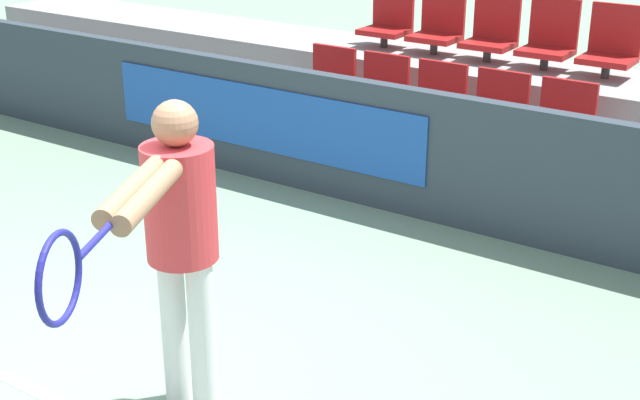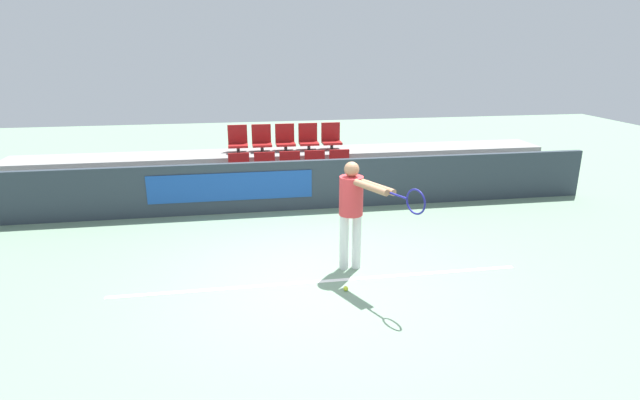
% 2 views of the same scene
% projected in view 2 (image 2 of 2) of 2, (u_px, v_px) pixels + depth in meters
% --- Properties ---
extents(ground_plane, '(30.00, 30.00, 0.00)m').
position_uv_depth(ground_plane, '(321.00, 280.00, 6.99)').
color(ground_plane, gray).
extents(court_baseline, '(5.76, 0.08, 0.01)m').
position_uv_depth(court_baseline, '(322.00, 281.00, 6.95)').
color(court_baseline, white).
rests_on(court_baseline, ground).
extents(barrier_wall, '(12.35, 0.14, 0.99)m').
position_uv_depth(barrier_wall, '(293.00, 185.00, 9.83)').
color(barrier_wall, '#2D3842').
rests_on(barrier_wall, ground).
extents(bleacher_tier_front, '(11.95, 1.02, 0.42)m').
position_uv_depth(bleacher_tier_front, '(291.00, 191.00, 10.47)').
color(bleacher_tier_front, gray).
rests_on(bleacher_tier_front, ground).
extents(bleacher_tier_middle, '(11.95, 1.02, 0.85)m').
position_uv_depth(bleacher_tier_middle, '(286.00, 169.00, 11.37)').
color(bleacher_tier_middle, gray).
rests_on(bleacher_tier_middle, ground).
extents(stadium_chair_0, '(0.43, 0.36, 0.59)m').
position_uv_depth(stadium_chair_0, '(239.00, 170.00, 10.29)').
color(stadium_chair_0, '#333333').
rests_on(stadium_chair_0, bleacher_tier_front).
extents(stadium_chair_1, '(0.43, 0.36, 0.59)m').
position_uv_depth(stadium_chair_1, '(265.00, 169.00, 10.37)').
color(stadium_chair_1, '#333333').
rests_on(stadium_chair_1, bleacher_tier_front).
extents(stadium_chair_2, '(0.43, 0.36, 0.59)m').
position_uv_depth(stadium_chair_2, '(290.00, 168.00, 10.45)').
color(stadium_chair_2, '#333333').
rests_on(stadium_chair_2, bleacher_tier_front).
extents(stadium_chair_3, '(0.43, 0.36, 0.59)m').
position_uv_depth(stadium_chair_3, '(315.00, 167.00, 10.54)').
color(stadium_chair_3, '#333333').
rests_on(stadium_chair_3, bleacher_tier_front).
extents(stadium_chair_4, '(0.43, 0.36, 0.59)m').
position_uv_depth(stadium_chair_4, '(340.00, 166.00, 10.62)').
color(stadium_chair_4, '#333333').
rests_on(stadium_chair_4, bleacher_tier_front).
extents(stadium_chair_5, '(0.43, 0.36, 0.59)m').
position_uv_depth(stadium_chair_5, '(238.00, 140.00, 11.12)').
color(stadium_chair_5, '#333333').
rests_on(stadium_chair_5, bleacher_tier_middle).
extents(stadium_chair_6, '(0.43, 0.36, 0.59)m').
position_uv_depth(stadium_chair_6, '(262.00, 140.00, 11.20)').
color(stadium_chair_6, '#333333').
rests_on(stadium_chair_6, bleacher_tier_middle).
extents(stadium_chair_7, '(0.43, 0.36, 0.59)m').
position_uv_depth(stadium_chair_7, '(285.00, 139.00, 11.29)').
color(stadium_chair_7, '#333333').
rests_on(stadium_chair_7, bleacher_tier_middle).
extents(stadium_chair_8, '(0.43, 0.36, 0.59)m').
position_uv_depth(stadium_chair_8, '(308.00, 138.00, 11.37)').
color(stadium_chair_8, '#333333').
rests_on(stadium_chair_8, bleacher_tier_middle).
extents(stadium_chair_9, '(0.43, 0.36, 0.59)m').
position_uv_depth(stadium_chair_9, '(331.00, 138.00, 11.45)').
color(stadium_chair_9, '#333333').
rests_on(stadium_chair_9, bleacher_tier_middle).
extents(tennis_player, '(0.78, 1.45, 1.61)m').
position_uv_depth(tennis_player, '(354.00, 205.00, 7.02)').
color(tennis_player, silver).
rests_on(tennis_player, ground).
extents(tennis_ball, '(0.07, 0.07, 0.07)m').
position_uv_depth(tennis_ball, '(346.00, 289.00, 6.68)').
color(tennis_ball, '#CCDB33').
rests_on(tennis_ball, ground).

